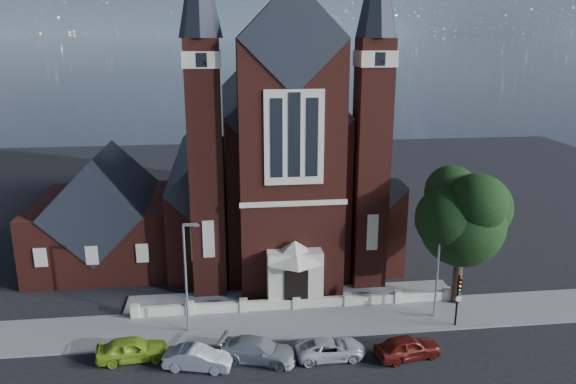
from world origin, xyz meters
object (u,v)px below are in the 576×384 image
street_tree (466,220)px  car_silver_a (198,358)px  street_lamp_left (187,272)px  car_silver_b (259,350)px  church (275,159)px  car_dark_red (407,347)px  parish_hall (105,220)px  street_lamp_right (440,260)px  car_white_suv (330,349)px  traffic_signal (458,294)px  car_lime_van (132,349)px

street_tree → car_silver_a: (-19.78, -6.28, -6.26)m
street_lamp_left → car_silver_b: 7.28m
church → car_dark_red: (6.28, -23.89, -7.43)m
parish_hall → car_silver_a: parish_hall is taller
parish_hall → street_tree: size_ratio=1.14×
parish_hall → street_lamp_right: (26.09, -14.00, 0.59)m
parish_hall → street_lamp_right: parish_hall is taller
parish_hall → car_white_suv: 25.47m
car_white_suv → street_tree: bearing=-62.9°
street_lamp_left → street_lamp_right: size_ratio=1.00×
street_lamp_left → car_silver_b: street_lamp_left is taller
traffic_signal → car_dark_red: traffic_signal is taller
car_lime_van → car_dark_red: size_ratio=1.02×
church → parish_hall: size_ratio=2.86×
parish_hall → street_lamp_right: 29.62m
church → car_lime_van: size_ratio=7.75×
street_tree → traffic_signal: (-1.60, -3.28, -4.38)m
street_lamp_right → car_lime_van: size_ratio=1.80×
street_lamp_left → street_lamp_right: bearing=0.0°
parish_hall → car_silver_a: 20.82m
street_lamp_left → car_white_suv: size_ratio=1.77×
street_lamp_left → traffic_signal: size_ratio=2.02×
car_lime_van → car_silver_b: bearing=-103.0°
street_tree → car_dark_red: 11.08m
car_lime_van → car_white_suv: (12.73, -1.29, -0.13)m
church → car_silver_a: bearing=-107.0°
car_lime_van → car_dark_red: (17.68, -1.87, -0.02)m
parish_hall → car_silver_a: bearing=-64.6°
traffic_signal → car_dark_red: (-4.72, -3.38, -1.83)m
church → car_dark_red: church is taller
traffic_signal → car_silver_a: 18.52m
car_white_suv → parish_hall: bearing=42.1°
street_lamp_left → car_lime_van: 6.03m
street_lamp_left → car_silver_a: size_ratio=1.90×
car_silver_a → car_white_suv: 8.51m
church → street_lamp_left: (-7.91, -18.94, -3.59)m
street_tree → car_white_suv: size_ratio=2.34×
car_silver_a → car_silver_b: (3.86, 0.44, 0.03)m
street_tree → car_dark_red: (-6.32, -6.66, -6.21)m
traffic_signal → car_dark_red: 6.08m
church → car_white_suv: (1.32, -23.31, -7.55)m
car_silver_b → street_lamp_right: bearing=-53.3°
street_lamp_right → car_dark_red: (-3.81, -4.95, -3.85)m
car_lime_van → car_silver_a: size_ratio=1.06×
parish_hall → car_silver_b: 22.36m
street_lamp_right → traffic_signal: 2.71m
traffic_signal → car_dark_red: bearing=-144.4°
street_lamp_right → car_silver_b: (-13.42, -4.13, -3.87)m
street_tree → street_lamp_right: size_ratio=1.32×
parish_hall → car_white_suv: parish_hall is taller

